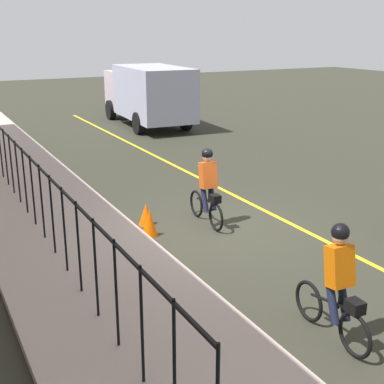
{
  "coord_description": "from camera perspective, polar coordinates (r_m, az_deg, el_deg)",
  "views": [
    {
      "loc": [
        -9.63,
        5.88,
        4.39
      ],
      "look_at": [
        0.0,
        0.78,
        1.0
      ],
      "focal_mm": 49.07,
      "sensor_mm": 36.0,
      "label": 1
    }
  ],
  "objects": [
    {
      "name": "ground_plane",
      "position": [
        12.1,
        3.29,
        -4.01
      ],
      "size": [
        80.0,
        80.0,
        0.0
      ],
      "primitive_type": "plane",
      "color": "#2E2E23"
    },
    {
      "name": "lane_line_centre",
      "position": [
        12.96,
        9.37,
        -2.74
      ],
      "size": [
        36.0,
        0.12,
        0.01
      ],
      "primitive_type": "cube",
      "color": "yellow",
      "rests_on": "ground"
    },
    {
      "name": "sidewalk",
      "position": [
        10.84,
        -12.4,
        -6.61
      ],
      "size": [
        40.0,
        3.2,
        0.15
      ],
      "primitive_type": "cube",
      "color": "#B9A299",
      "rests_on": "ground"
    },
    {
      "name": "iron_fence",
      "position": [
        11.29,
        -16.12,
        0.22
      ],
      "size": [
        14.42,
        0.04,
        1.6
      ],
      "color": "black",
      "rests_on": "sidewalk"
    },
    {
      "name": "cyclist_lead",
      "position": [
        12.07,
        1.7,
        0.52
      ],
      "size": [
        1.71,
        0.38,
        1.83
      ],
      "rotation": [
        0.0,
        0.0,
        -0.06
      ],
      "color": "black",
      "rests_on": "ground"
    },
    {
      "name": "cyclist_follow",
      "position": [
        7.88,
        15.5,
        -9.61
      ],
      "size": [
        1.71,
        0.38,
        1.83
      ],
      "rotation": [
        0.0,
        0.0,
        -0.06
      ],
      "color": "black",
      "rests_on": "ground"
    },
    {
      "name": "box_truck_background",
      "position": [
        25.02,
        -4.82,
        10.71
      ],
      "size": [
        6.84,
        2.85,
        2.78
      ],
      "rotation": [
        0.0,
        0.0,
        -0.06
      ],
      "color": "#A7ABC9",
      "rests_on": "ground"
    },
    {
      "name": "traffic_cone_near",
      "position": [
        12.3,
        -5.02,
        -2.42
      ],
      "size": [
        0.36,
        0.36,
        0.51
      ],
      "primitive_type": "cone",
      "color": "#FC5806",
      "rests_on": "ground"
    },
    {
      "name": "traffic_cone_far",
      "position": [
        11.62,
        -4.64,
        -3.36
      ],
      "size": [
        0.36,
        0.36,
        0.61
      ],
      "primitive_type": "cone",
      "color": "#E95601",
      "rests_on": "ground"
    }
  ]
}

